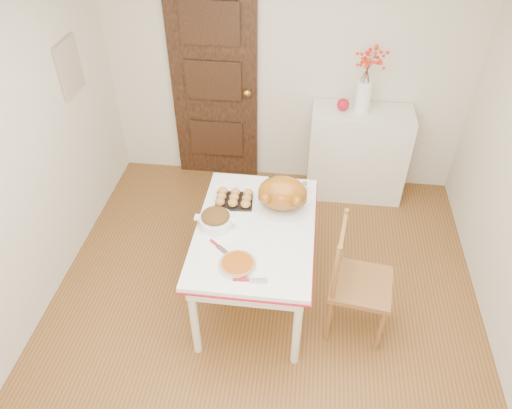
# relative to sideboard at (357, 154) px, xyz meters

# --- Properties ---
(floor) EXTENTS (3.50, 4.00, 0.00)m
(floor) POSITION_rel_sideboard_xyz_m (-0.75, -1.78, -0.47)
(floor) COLOR brown
(floor) RESTS_ON ground
(wall_back) EXTENTS (3.50, 0.00, 2.50)m
(wall_back) POSITION_rel_sideboard_xyz_m (-0.75, 0.22, 0.78)
(wall_back) COLOR beige
(wall_back) RESTS_ON ground
(wall_left) EXTENTS (0.00, 4.00, 2.50)m
(wall_left) POSITION_rel_sideboard_xyz_m (-2.50, -1.78, 0.78)
(wall_left) COLOR beige
(wall_left) RESTS_ON ground
(door_back) EXTENTS (0.85, 0.06, 2.06)m
(door_back) POSITION_rel_sideboard_xyz_m (-1.45, 0.19, 0.56)
(door_back) COLOR black
(door_back) RESTS_ON ground
(photo_board) EXTENTS (0.03, 0.35, 0.45)m
(photo_board) POSITION_rel_sideboard_xyz_m (-2.48, -0.58, 1.03)
(photo_board) COLOR #C7B595
(photo_board) RESTS_ON ground
(sideboard) EXTENTS (0.95, 0.42, 0.95)m
(sideboard) POSITION_rel_sideboard_xyz_m (0.00, 0.00, 0.00)
(sideboard) COLOR silver
(sideboard) RESTS_ON floor
(kitchen_table) EXTENTS (0.88, 1.29, 0.77)m
(kitchen_table) POSITION_rel_sideboard_xyz_m (-0.83, -1.53, -0.09)
(kitchen_table) COLOR white
(kitchen_table) RESTS_ON floor
(chair_oak) EXTENTS (0.49, 0.49, 0.99)m
(chair_oak) POSITION_rel_sideboard_xyz_m (-0.03, -1.71, 0.02)
(chair_oak) COLOR brown
(chair_oak) RESTS_ON floor
(berry_vase) EXTENTS (0.33, 0.33, 0.63)m
(berry_vase) POSITION_rel_sideboard_xyz_m (-0.03, 0.00, 0.79)
(berry_vase) COLOR white
(berry_vase) RESTS_ON sideboard
(apple) EXTENTS (0.12, 0.12, 0.12)m
(apple) POSITION_rel_sideboard_xyz_m (-0.20, 0.00, 0.53)
(apple) COLOR #B0111D
(apple) RESTS_ON sideboard
(turkey_platter) EXTENTS (0.49, 0.43, 0.27)m
(turkey_platter) POSITION_rel_sideboard_xyz_m (-0.65, -1.29, 0.43)
(turkey_platter) COLOR #9F5A18
(turkey_platter) RESTS_ON kitchen_table
(pumpkin_pie) EXTENTS (0.25, 0.25, 0.05)m
(pumpkin_pie) POSITION_rel_sideboard_xyz_m (-0.90, -1.92, 0.32)
(pumpkin_pie) COLOR #99430B
(pumpkin_pie) RESTS_ON kitchen_table
(stuffing_dish) EXTENTS (0.33, 0.27, 0.12)m
(stuffing_dish) POSITION_rel_sideboard_xyz_m (-1.12, -1.54, 0.36)
(stuffing_dish) COLOR brown
(stuffing_dish) RESTS_ON kitchen_table
(rolls_tray) EXTENTS (0.30, 0.25, 0.08)m
(rolls_tray) POSITION_rel_sideboard_xyz_m (-1.03, -1.25, 0.34)
(rolls_tray) COLOR #BB7837
(rolls_tray) RESTS_ON kitchen_table
(pie_server) EXTENTS (0.23, 0.08, 0.01)m
(pie_server) POSITION_rel_sideboard_xyz_m (-0.80, -2.04, 0.30)
(pie_server) COLOR silver
(pie_server) RESTS_ON kitchen_table
(carving_knife) EXTENTS (0.21, 0.19, 0.01)m
(carving_knife) POSITION_rel_sideboard_xyz_m (-1.04, -1.77, 0.30)
(carving_knife) COLOR silver
(carving_knife) RESTS_ON kitchen_table
(drinking_glass) EXTENTS (0.08, 0.08, 0.11)m
(drinking_glass) POSITION_rel_sideboard_xyz_m (-0.75, -1.05, 0.35)
(drinking_glass) COLOR white
(drinking_glass) RESTS_ON kitchen_table
(shaker_pair) EXTENTS (0.10, 0.06, 0.10)m
(shaker_pair) POSITION_rel_sideboard_xyz_m (-0.52, -1.06, 0.35)
(shaker_pair) COLOR white
(shaker_pair) RESTS_ON kitchen_table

